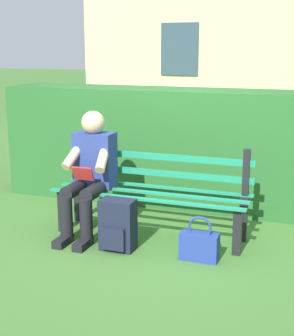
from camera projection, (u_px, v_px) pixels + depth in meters
name	position (u px, v px, depth m)	size (l,w,h in m)	color
ground	(151.00, 236.00, 4.75)	(60.00, 60.00, 0.00)	#3D6B2D
park_bench	(153.00, 191.00, 4.71)	(1.85, 0.49, 0.86)	black
person_seated	(90.00, 170.00, 4.70)	(0.44, 0.73, 1.16)	navy
hedge_backdrop	(211.00, 146.00, 5.48)	(4.71, 0.73, 1.40)	#265B28
backpack	(118.00, 225.00, 4.38)	(0.30, 0.26, 0.46)	#191E33
handbag	(199.00, 245.00, 4.19)	(0.32, 0.14, 0.38)	navy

